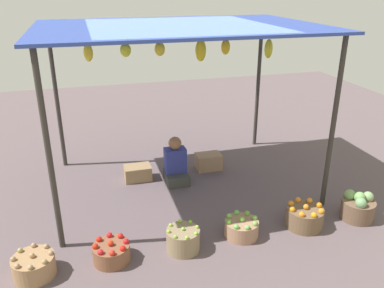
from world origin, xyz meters
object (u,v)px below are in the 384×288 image
(basket_red_tomatoes, at_px, (112,252))
(vendor_person, at_px, (176,165))
(basket_potatoes, at_px, (34,266))
(basket_cabbages, at_px, (358,207))
(basket_limes, at_px, (183,240))
(basket_oranges, at_px, (305,217))
(basket_green_apples, at_px, (241,228))
(wooden_crate_near_vendor, at_px, (208,162))
(wooden_crate_stacked_rear, at_px, (138,173))

(basket_red_tomatoes, bearing_deg, vendor_person, 55.55)
(basket_potatoes, bearing_deg, basket_cabbages, 0.29)
(vendor_person, distance_m, basket_limes, 1.80)
(vendor_person, height_order, basket_potatoes, vendor_person)
(basket_red_tomatoes, height_order, basket_oranges, basket_oranges)
(basket_potatoes, xyz_separation_m, basket_red_tomatoes, (0.86, 0.02, -0.01))
(basket_green_apples, height_order, basket_oranges, basket_oranges)
(basket_red_tomatoes, bearing_deg, basket_potatoes, -178.55)
(basket_green_apples, bearing_deg, vendor_person, 105.49)
(wooden_crate_near_vendor, bearing_deg, basket_oranges, -70.90)
(wooden_crate_near_vendor, height_order, wooden_crate_stacked_rear, wooden_crate_near_vendor)
(basket_potatoes, bearing_deg, basket_limes, -0.05)
(basket_potatoes, xyz_separation_m, wooden_crate_stacked_rear, (1.46, 2.00, -0.01))
(basket_red_tomatoes, bearing_deg, wooden_crate_stacked_rear, 73.07)
(basket_oranges, height_order, wooden_crate_stacked_rear, basket_oranges)
(vendor_person, relative_size, basket_potatoes, 1.67)
(basket_oranges, relative_size, wooden_crate_near_vendor, 1.14)
(basket_cabbages, relative_size, wooden_crate_stacked_rear, 1.04)
(vendor_person, xyz_separation_m, basket_cabbages, (2.17, -1.74, -0.13))
(basket_red_tomatoes, distance_m, basket_limes, 0.87)
(basket_limes, bearing_deg, basket_potatoes, 179.95)
(basket_red_tomatoes, xyz_separation_m, basket_oranges, (2.56, 0.03, 0.03))
(basket_potatoes, relative_size, basket_oranges, 0.95)
(basket_limes, height_order, basket_cabbages, basket_cabbages)
(basket_oranges, bearing_deg, basket_red_tomatoes, -179.42)
(basket_limes, bearing_deg, basket_oranges, 1.67)
(basket_red_tomatoes, relative_size, wooden_crate_near_vendor, 1.02)
(basket_green_apples, bearing_deg, basket_cabbages, -1.75)
(wooden_crate_stacked_rear, bearing_deg, basket_red_tomatoes, -106.93)
(basket_limes, relative_size, basket_cabbages, 0.91)
(basket_potatoes, bearing_deg, vendor_person, 40.68)
(vendor_person, xyz_separation_m, basket_potatoes, (-2.05, -1.76, -0.17))
(vendor_person, height_order, basket_oranges, vendor_person)
(basket_potatoes, relative_size, basket_limes, 1.14)
(wooden_crate_near_vendor, xyz_separation_m, wooden_crate_stacked_rear, (-1.25, -0.07, -0.02))
(wooden_crate_near_vendor, bearing_deg, basket_green_apples, -95.59)
(vendor_person, relative_size, wooden_crate_stacked_rear, 1.80)
(basket_green_apples, xyz_separation_m, wooden_crate_stacked_rear, (-1.06, 1.93, 0.00))
(basket_oranges, bearing_deg, wooden_crate_near_vendor, 109.10)
(basket_limes, bearing_deg, basket_red_tomatoes, 178.46)
(vendor_person, height_order, basket_green_apples, vendor_person)
(basket_red_tomatoes, bearing_deg, wooden_crate_near_vendor, 47.84)
(basket_green_apples, relative_size, wooden_crate_near_vendor, 1.02)
(wooden_crate_near_vendor, relative_size, wooden_crate_stacked_rear, 0.99)
(vendor_person, relative_size, basket_limes, 1.90)
(basket_cabbages, bearing_deg, wooden_crate_stacked_rear, 144.34)
(vendor_person, height_order, basket_red_tomatoes, vendor_person)
(basket_red_tomatoes, height_order, wooden_crate_near_vendor, same)
(basket_potatoes, relative_size, wooden_crate_stacked_rear, 1.08)
(basket_oranges, bearing_deg, vendor_person, 128.54)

